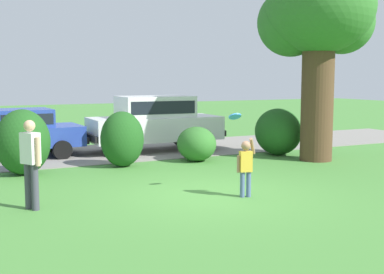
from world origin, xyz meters
TOP-DOWN VIEW (x-y plane):
  - ground_plane at (0.00, 0.00)m, footprint 80.00×80.00m
  - driveway_strip at (0.00, 6.90)m, footprint 28.00×4.40m
  - oak_tree_large at (5.20, 2.76)m, footprint 3.52×3.47m
  - shrub_near_tree at (-3.31, 4.19)m, footprint 1.41×1.40m
  - shrub_centre_left at (-0.59, 4.19)m, footprint 1.25×1.16m
  - shrub_centre at (1.76, 4.12)m, footprint 1.18×1.33m
  - shrub_centre_right at (4.78, 4.07)m, footprint 1.45×1.72m
  - parked_sedan at (-3.09, 7.16)m, footprint 4.44×2.18m
  - parked_suv at (1.44, 6.66)m, footprint 4.73×2.16m
  - child_thrower at (0.57, -0.56)m, footprint 0.47×0.23m
  - frisbee at (0.60, -0.05)m, footprint 0.29×0.26m
  - adult_onlooker at (-3.69, 0.41)m, footprint 0.37×0.47m

SIDE VIEW (x-z plane):
  - ground_plane at x=0.00m, z-range 0.00..0.00m
  - driveway_strip at x=0.00m, z-range 0.00..0.02m
  - shrub_centre at x=1.76m, z-range -0.03..1.03m
  - child_thrower at x=0.57m, z-range 0.07..1.36m
  - shrub_centre_right at x=4.78m, z-range -0.05..1.49m
  - shrub_centre_left at x=-0.59m, z-range 0.00..1.59m
  - parked_sedan at x=-3.09m, z-range 0.07..1.63m
  - shrub_near_tree at x=-3.31m, z-range 0.00..1.73m
  - adult_onlooker at x=-3.69m, z-range 0.11..1.85m
  - parked_suv at x=1.44m, z-range 0.12..2.04m
  - frisbee at x=0.60m, z-range 1.60..1.79m
  - oak_tree_large at x=5.20m, z-range 1.30..7.35m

